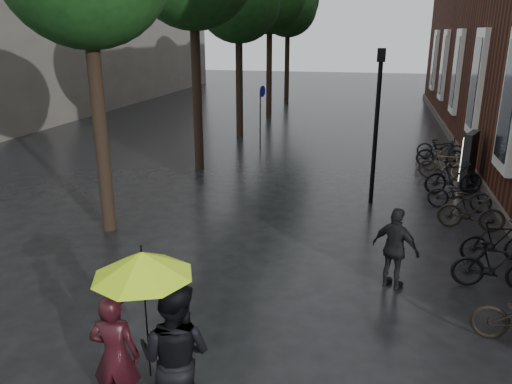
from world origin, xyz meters
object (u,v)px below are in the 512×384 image
(person_burgundy, at_px, (115,356))
(person_black, at_px, (175,356))
(pedestrian_walking, at_px, (395,249))
(lamp_post, at_px, (377,112))
(parked_bicycles, at_px, (461,191))
(ad_lightbox, at_px, (469,159))

(person_burgundy, height_order, person_black, person_black)
(person_burgundy, bearing_deg, person_black, 172.73)
(person_black, relative_size, pedestrian_walking, 1.22)
(person_black, relative_size, lamp_post, 0.46)
(parked_bicycles, xyz_separation_m, ad_lightbox, (0.51, 2.36, 0.38))
(person_black, relative_size, ad_lightbox, 1.15)
(parked_bicycles, distance_m, lamp_post, 3.21)
(person_burgundy, bearing_deg, lamp_post, -115.95)
(person_burgundy, distance_m, lamp_post, 9.82)
(pedestrian_walking, height_order, parked_bicycles, pedestrian_walking)
(parked_bicycles, bearing_deg, ad_lightbox, 77.74)
(person_burgundy, distance_m, ad_lightbox, 13.14)
(person_burgundy, distance_m, parked_bicycles, 10.82)
(pedestrian_walking, distance_m, ad_lightbox, 7.90)
(lamp_post, bearing_deg, pedestrian_walking, -84.19)
(parked_bicycles, height_order, ad_lightbox, ad_lightbox)
(pedestrian_walking, xyz_separation_m, ad_lightbox, (2.42, 7.52, 0.05))
(person_burgundy, bearing_deg, ad_lightbox, -124.75)
(parked_bicycles, bearing_deg, person_black, -115.89)
(person_black, bearing_deg, lamp_post, -99.46)
(pedestrian_walking, bearing_deg, lamp_post, -55.13)
(person_black, xyz_separation_m, lamp_post, (2.14, 9.20, 1.61))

